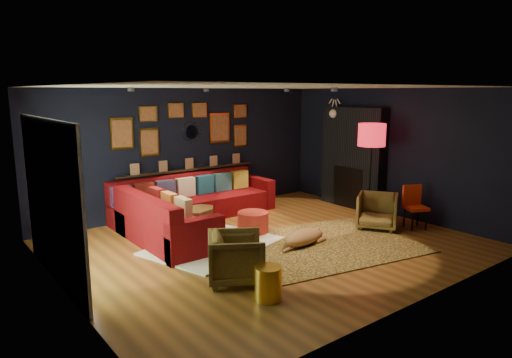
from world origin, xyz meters
TOP-DOWN VIEW (x-y plane):
  - floor at (0.00, 0.00)m, footprint 6.50×6.50m
  - room_walls at (0.00, 0.00)m, footprint 6.50×6.50m
  - sectional at (-0.61, 1.81)m, footprint 3.41×2.69m
  - ledge at (0.00, 2.68)m, footprint 3.20×0.12m
  - gallery_wall at (-0.01, 2.72)m, footprint 3.15×0.04m
  - sunburst_mirror at (0.10, 2.72)m, footprint 0.47×0.16m
  - fireplace at (3.09, 0.90)m, footprint 0.31×1.60m
  - deer_head at (3.14, 1.40)m, footprint 0.50×0.28m
  - sliding_door at (-3.22, 0.60)m, footprint 0.06×2.80m
  - ceiling_spots at (-0.00, 0.80)m, footprint 3.30×2.50m
  - shag_rug at (-0.80, 0.49)m, footprint 2.43×2.05m
  - leopard_rug at (0.60, -0.55)m, footprint 3.54×2.82m
  - coffee_table at (-0.60, 1.39)m, footprint 0.92×0.78m
  - pouf at (0.16, 0.67)m, footprint 0.56×0.56m
  - armchair_left at (-1.31, -0.90)m, footprint 0.95×0.97m
  - armchair_right at (2.19, -0.50)m, footprint 0.94×0.96m
  - gold_stool at (-1.31, -1.59)m, footprint 0.34×0.34m
  - orange_chair at (2.78, -0.89)m, footprint 0.50×0.50m
  - floor_lamp at (2.50, -0.05)m, footprint 0.53×0.53m
  - dog at (0.41, -0.39)m, footprint 1.22×0.71m

SIDE VIEW (x-z plane):
  - floor at x=0.00m, z-range 0.00..0.00m
  - leopard_rug at x=0.60m, z-range 0.00..0.02m
  - shag_rug at x=-0.80m, z-range 0.00..0.03m
  - dog at x=0.41m, z-range 0.02..0.38m
  - pouf at x=0.16m, z-range 0.03..0.39m
  - gold_stool at x=-1.31m, z-range 0.00..0.43m
  - sectional at x=-0.61m, z-range -0.11..0.75m
  - coffee_table at x=-0.60m, z-range 0.15..0.55m
  - armchair_right at x=2.19m, z-range 0.00..0.73m
  - armchair_left at x=-1.31m, z-range 0.00..0.74m
  - orange_chair at x=2.78m, z-range 0.07..0.87m
  - ledge at x=0.00m, z-range 0.90..0.94m
  - fireplace at x=3.09m, z-range -0.08..2.12m
  - sliding_door at x=-3.22m, z-range 0.00..2.20m
  - room_walls at x=0.00m, z-range -1.66..4.84m
  - floor_lamp at x=2.50m, z-range 0.67..2.60m
  - sunburst_mirror at x=0.10m, z-range 1.46..1.93m
  - gallery_wall at x=-0.01m, z-range 1.30..2.32m
  - deer_head at x=3.14m, z-range 1.83..2.28m
  - ceiling_spots at x=0.00m, z-range 2.53..2.59m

